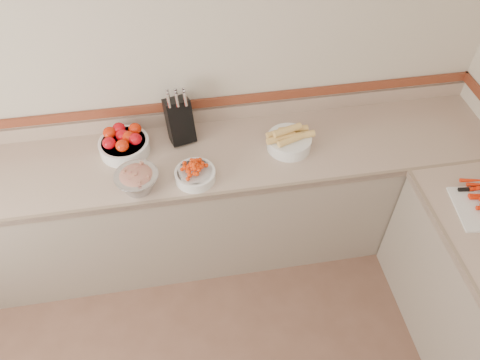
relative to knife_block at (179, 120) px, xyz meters
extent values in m
plane|color=beige|center=(-0.06, 0.14, 0.25)|extent=(4.00, 0.00, 4.00)
cube|color=tan|center=(-0.06, -0.18, -0.17)|extent=(4.00, 0.65, 0.04)
cube|color=gray|center=(-0.06, -0.18, -0.62)|extent=(4.00, 0.63, 0.86)
cube|color=#8B745D|center=(-0.06, -0.50, -0.17)|extent=(4.00, 0.02, 0.04)
cube|color=tan|center=(-0.06, 0.13, -0.10)|extent=(4.00, 0.02, 0.10)
cube|color=brown|center=(-0.06, 0.13, 0.00)|extent=(4.00, 0.02, 0.06)
cube|color=black|center=(0.00, 0.00, -0.01)|extent=(0.19, 0.21, 0.30)
cylinder|color=silver|center=(-0.05, -0.03, 0.17)|extent=(0.03, 0.04, 0.08)
cylinder|color=silver|center=(0.00, -0.03, 0.17)|extent=(0.03, 0.04, 0.08)
cylinder|color=silver|center=(0.05, -0.03, 0.17)|extent=(0.03, 0.04, 0.08)
cylinder|color=silver|center=(-0.05, 0.00, 0.17)|extent=(0.03, 0.04, 0.08)
cylinder|color=silver|center=(0.00, 0.00, 0.17)|extent=(0.03, 0.04, 0.08)
cylinder|color=silver|center=(0.05, 0.00, 0.17)|extent=(0.03, 0.04, 0.08)
cylinder|color=silver|center=(-0.05, 0.03, 0.17)|extent=(0.03, 0.04, 0.08)
cylinder|color=silver|center=(0.00, 0.03, 0.17)|extent=(0.03, 0.04, 0.08)
cylinder|color=silver|center=(0.05, 0.03, 0.17)|extent=(0.03, 0.04, 0.08)
cylinder|color=white|center=(-0.35, -0.06, -0.11)|extent=(0.30, 0.30, 0.08)
torus|color=white|center=(-0.35, -0.06, -0.07)|extent=(0.30, 0.30, 0.01)
cylinder|color=white|center=(-0.35, -0.06, -0.07)|extent=(0.27, 0.27, 0.01)
ellipsoid|color=red|center=(-0.42, -0.10, -0.03)|extent=(0.08, 0.08, 0.07)
ellipsoid|color=red|center=(-0.35, -0.14, -0.03)|extent=(0.08, 0.08, 0.07)
ellipsoid|color=red|center=(-0.27, -0.09, -0.03)|extent=(0.08, 0.08, 0.07)
ellipsoid|color=red|center=(-0.42, -0.01, -0.03)|extent=(0.08, 0.08, 0.07)
ellipsoid|color=red|center=(-0.35, -0.05, -0.03)|extent=(0.08, 0.08, 0.07)
ellipsoid|color=red|center=(-0.27, 0.00, -0.03)|extent=(0.08, 0.08, 0.07)
ellipsoid|color=red|center=(-0.37, 0.02, -0.03)|extent=(0.08, 0.08, 0.07)
ellipsoid|color=red|center=(-0.31, -0.07, -0.03)|extent=(0.08, 0.08, 0.07)
cylinder|color=white|center=(0.05, -0.36, -0.12)|extent=(0.23, 0.23, 0.06)
torus|color=white|center=(0.05, -0.36, -0.09)|extent=(0.24, 0.24, 0.01)
cylinder|color=white|center=(0.05, -0.36, -0.09)|extent=(0.20, 0.20, 0.01)
sphere|color=red|center=(0.09, -0.37, -0.05)|extent=(0.03, 0.03, 0.03)
sphere|color=red|center=(0.10, -0.34, -0.06)|extent=(0.03, 0.03, 0.03)
sphere|color=red|center=(0.07, -0.38, -0.05)|extent=(0.03, 0.03, 0.03)
sphere|color=red|center=(0.02, -0.40, -0.05)|extent=(0.03, 0.03, 0.03)
sphere|color=red|center=(0.08, -0.31, -0.06)|extent=(0.03, 0.03, 0.03)
sphere|color=red|center=(0.04, -0.31, -0.06)|extent=(0.03, 0.03, 0.03)
sphere|color=red|center=(0.08, -0.29, -0.07)|extent=(0.03, 0.03, 0.03)
sphere|color=red|center=(0.13, -0.36, -0.07)|extent=(0.03, 0.03, 0.03)
sphere|color=red|center=(-0.02, -0.36, -0.07)|extent=(0.03, 0.03, 0.03)
sphere|color=red|center=(0.10, -0.33, -0.06)|extent=(0.03, 0.03, 0.03)
sphere|color=red|center=(0.09, -0.37, -0.05)|extent=(0.03, 0.03, 0.03)
sphere|color=red|center=(-0.03, -0.40, -0.07)|extent=(0.03, 0.03, 0.03)
sphere|color=red|center=(0.06, -0.32, -0.06)|extent=(0.03, 0.03, 0.03)
sphere|color=red|center=(0.03, -0.36, -0.05)|extent=(0.03, 0.03, 0.03)
sphere|color=red|center=(-0.03, -0.37, -0.07)|extent=(0.03, 0.03, 0.03)
sphere|color=red|center=(0.01, -0.44, -0.07)|extent=(0.03, 0.03, 0.03)
sphere|color=red|center=(0.12, -0.35, -0.07)|extent=(0.03, 0.03, 0.03)
sphere|color=red|center=(0.03, -0.37, -0.04)|extent=(0.03, 0.03, 0.03)
sphere|color=red|center=(0.05, -0.29, -0.07)|extent=(0.03, 0.03, 0.03)
sphere|color=red|center=(0.08, -0.33, -0.05)|extent=(0.03, 0.03, 0.03)
sphere|color=red|center=(0.07, -0.35, -0.05)|extent=(0.03, 0.03, 0.03)
sphere|color=red|center=(0.05, -0.34, -0.05)|extent=(0.03, 0.03, 0.03)
sphere|color=red|center=(0.03, -0.36, -0.05)|extent=(0.03, 0.03, 0.03)
sphere|color=red|center=(0.06, -0.41, -0.06)|extent=(0.03, 0.03, 0.03)
sphere|color=red|center=(0.06, -0.33, -0.05)|extent=(0.03, 0.03, 0.03)
sphere|color=red|center=(0.03, -0.30, -0.06)|extent=(0.03, 0.03, 0.03)
sphere|color=red|center=(0.04, -0.29, -0.07)|extent=(0.03, 0.03, 0.03)
sphere|color=red|center=(0.05, -0.37, -0.04)|extent=(0.03, 0.03, 0.03)
sphere|color=red|center=(0.01, -0.38, -0.05)|extent=(0.03, 0.03, 0.03)
sphere|color=red|center=(0.01, -0.36, -0.05)|extent=(0.03, 0.03, 0.03)
sphere|color=red|center=(0.04, -0.36, -0.04)|extent=(0.03, 0.03, 0.03)
sphere|color=red|center=(0.02, -0.34, -0.05)|extent=(0.03, 0.03, 0.03)
sphere|color=red|center=(0.02, -0.36, -0.05)|extent=(0.03, 0.03, 0.03)
sphere|color=red|center=(0.04, -0.35, -0.04)|extent=(0.03, 0.03, 0.03)
sphere|color=red|center=(0.04, -0.40, -0.05)|extent=(0.03, 0.03, 0.03)
sphere|color=red|center=(0.06, -0.36, -0.04)|extent=(0.03, 0.03, 0.03)
sphere|color=red|center=(0.06, -0.42, -0.06)|extent=(0.03, 0.03, 0.03)
sphere|color=red|center=(0.02, -0.35, -0.05)|extent=(0.03, 0.03, 0.03)
sphere|color=red|center=(-0.02, -0.32, -0.07)|extent=(0.03, 0.03, 0.03)
sphere|color=red|center=(0.05, -0.36, -0.04)|extent=(0.03, 0.03, 0.03)
sphere|color=red|center=(0.03, -0.34, -0.04)|extent=(0.03, 0.03, 0.03)
sphere|color=red|center=(0.08, -0.42, -0.06)|extent=(0.03, 0.03, 0.03)
cylinder|color=white|center=(0.64, -0.19, -0.11)|extent=(0.27, 0.27, 0.08)
torus|color=white|center=(0.64, -0.19, -0.07)|extent=(0.27, 0.27, 0.01)
cylinder|color=#F1BD64|center=(0.58, -0.21, -0.05)|extent=(0.19, 0.08, 0.04)
cylinder|color=#F1BD64|center=(0.64, -0.24, -0.05)|extent=(0.18, 0.10, 0.04)
cylinder|color=#F1BD64|center=(0.70, -0.21, -0.05)|extent=(0.18, 0.05, 0.04)
cylinder|color=#F1BD64|center=(0.59, -0.16, -0.05)|extent=(0.19, 0.09, 0.04)
cylinder|color=#F1BD64|center=(0.68, -0.15, -0.05)|extent=(0.18, 0.04, 0.04)
cylinder|color=#F1BD64|center=(0.63, -0.19, -0.01)|extent=(0.18, 0.09, 0.04)
cylinder|color=#B2B2BA|center=(-0.27, -0.39, -0.09)|extent=(0.25, 0.25, 0.11)
torus|color=#B2B2BA|center=(-0.27, -0.39, -0.04)|extent=(0.25, 0.25, 0.01)
ellipsoid|color=#BB1558|center=(-0.27, -0.39, -0.05)|extent=(0.20, 0.20, 0.06)
cube|color=#BB1558|center=(-0.26, -0.34, -0.02)|extent=(0.02, 0.02, 0.02)
cube|color=#A8C15D|center=(-0.31, -0.42, -0.03)|extent=(0.02, 0.02, 0.02)
cube|color=#BB1558|center=(-0.28, -0.41, -0.02)|extent=(0.02, 0.02, 0.02)
cube|color=#A8C15D|center=(-0.33, -0.36, -0.02)|extent=(0.02, 0.02, 0.02)
cube|color=#BB1558|center=(-0.27, -0.39, -0.02)|extent=(0.02, 0.02, 0.02)
cube|color=#A8C15D|center=(-0.27, -0.36, -0.03)|extent=(0.02, 0.02, 0.02)
cube|color=#BB1558|center=(-0.27, -0.40, -0.01)|extent=(0.02, 0.02, 0.02)
cube|color=#A8C15D|center=(-0.30, -0.38, -0.01)|extent=(0.02, 0.02, 0.02)
cube|color=#BB1558|center=(-0.31, -0.38, -0.03)|extent=(0.02, 0.02, 0.02)
cube|color=#A8C15D|center=(-0.21, -0.42, -0.02)|extent=(0.02, 0.02, 0.02)
cube|color=#BB1558|center=(-0.24, -0.32, -0.02)|extent=(0.02, 0.02, 0.02)
cube|color=#A8C15D|center=(-0.31, -0.32, -0.03)|extent=(0.02, 0.02, 0.02)
cube|color=#BB1558|center=(-0.33, -0.38, -0.03)|extent=(0.02, 0.02, 0.02)
cube|color=#A8C15D|center=(-0.25, -0.46, -0.02)|extent=(0.02, 0.02, 0.02)
cone|color=red|center=(1.62, -0.70, -0.12)|extent=(0.16, 0.04, 0.02)
cone|color=red|center=(1.62, -0.67, -0.10)|extent=(0.16, 0.04, 0.02)
cube|color=black|center=(1.54, -0.71, -0.13)|extent=(0.09, 0.03, 0.02)
camera|label=1|loc=(0.00, -2.21, 1.84)|focal=35.00mm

